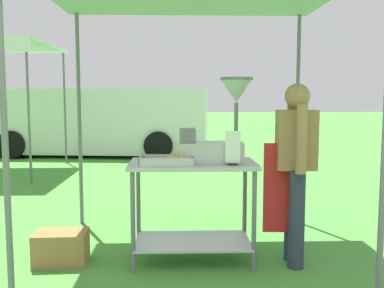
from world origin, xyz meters
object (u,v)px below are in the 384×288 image
(donut_tray, at_px, (169,161))
(van_white, at_px, (95,121))
(menu_sign, at_px, (233,150))
(donut_cart, at_px, (193,192))
(supply_crate, at_px, (61,248))
(donut_fryer, at_px, (218,130))
(vendor, at_px, (295,164))

(donut_tray, relative_size, van_white, 0.08)
(menu_sign, distance_m, van_white, 8.30)
(donut_cart, height_order, van_white, van_white)
(donut_tray, xyz_separation_m, supply_crate, (-0.98, 0.11, -0.80))
(donut_fryer, height_order, supply_crate, donut_fryer)
(donut_cart, distance_m, donut_fryer, 0.61)
(vendor, height_order, van_white, van_white)
(menu_sign, bearing_deg, donut_tray, 174.36)
(donut_cart, height_order, vendor, vendor)
(donut_fryer, bearing_deg, van_white, 107.93)
(donut_cart, distance_m, vendor, 0.94)
(donut_tray, height_order, donut_fryer, donut_fryer)
(donut_fryer, bearing_deg, menu_sign, -57.05)
(donut_fryer, xyz_separation_m, van_white, (-2.49, 7.71, -0.33))
(donut_fryer, bearing_deg, vendor, -5.93)
(donut_tray, xyz_separation_m, donut_fryer, (0.43, 0.12, 0.26))
(donut_fryer, relative_size, vendor, 0.47)
(donut_tray, relative_size, vendor, 0.29)
(donut_cart, relative_size, vendor, 0.70)
(donut_tray, bearing_deg, vendor, 2.39)
(donut_tray, relative_size, menu_sign, 1.61)
(vendor, bearing_deg, menu_sign, -169.95)
(donut_tray, bearing_deg, donut_cart, 32.61)
(vendor, bearing_deg, donut_cart, 174.46)
(menu_sign, xyz_separation_m, supply_crate, (-1.52, 0.17, -0.90))
(vendor, bearing_deg, donut_tray, -177.61)
(menu_sign, bearing_deg, supply_crate, 173.73)
(donut_fryer, bearing_deg, donut_cart, 175.63)
(donut_fryer, height_order, vendor, donut_fryer)
(donut_fryer, distance_m, menu_sign, 0.26)
(donut_cart, xyz_separation_m, supply_crate, (-1.18, -0.02, -0.49))
(menu_sign, bearing_deg, donut_cart, 150.78)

